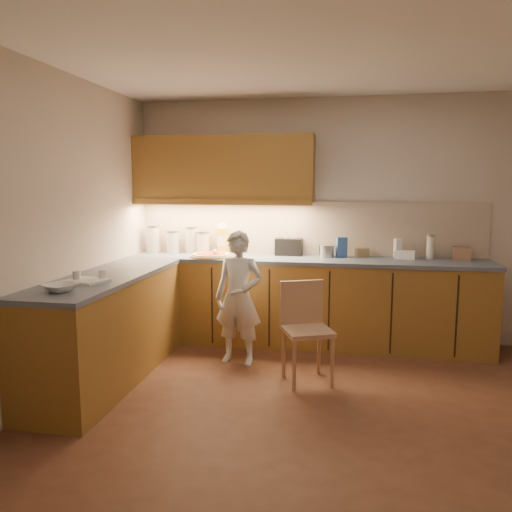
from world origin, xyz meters
name	(u,v)px	position (x,y,z in m)	size (l,w,h in m)	color
room	(339,185)	(0.00, 0.00, 1.68)	(4.54, 4.50, 2.62)	#512D1B
l_counter	(245,309)	(-0.92, 1.25, 0.46)	(3.77, 2.62, 0.92)	olive
backsplash	(307,228)	(-0.38, 1.99, 1.21)	(3.75, 0.02, 0.58)	#B8A68F
upper_cabinets	(223,169)	(-1.27, 1.82, 1.85)	(1.95, 0.36, 0.73)	olive
pizza_on_board	(211,255)	(-1.36, 1.60, 0.94)	(0.45, 0.45, 0.18)	#A47F52
child	(239,298)	(-0.93, 1.00, 0.63)	(0.46, 0.30, 1.26)	silver
wooden_chair	(305,324)	(-0.28, 0.69, 0.50)	(0.50, 0.50, 0.85)	tan
mixing_bowl	(60,288)	(-1.95, -0.29, 0.95)	(0.23, 0.23, 0.06)	white
canister_a	(153,239)	(-2.10, 1.82, 1.08)	(0.16, 0.16, 0.31)	beige
canister_b	(173,242)	(-1.87, 1.83, 1.05)	(0.15, 0.15, 0.25)	silver
canister_c	(192,240)	(-1.65, 1.87, 1.07)	(0.16, 0.16, 0.30)	beige
canister_d	(203,242)	(-1.52, 1.84, 1.05)	(0.15, 0.15, 0.25)	silver
oil_jug	(222,240)	(-1.30, 1.84, 1.08)	(0.13, 0.12, 0.34)	gold
toaster	(289,247)	(-0.56, 1.88, 1.01)	(0.29, 0.17, 0.19)	black
steel_pot	(326,251)	(-0.16, 1.82, 0.99)	(0.17, 0.17, 0.13)	silver
blue_box	(342,247)	(0.00, 1.83, 1.03)	(0.11, 0.07, 0.21)	#305292
card_box_a	(362,253)	(0.21, 1.89, 0.97)	(0.13, 0.09, 0.09)	#9A7C53
white_bottle	(398,248)	(0.58, 1.91, 1.02)	(0.07, 0.07, 0.20)	silver
flat_pack	(405,255)	(0.65, 1.85, 0.96)	(0.20, 0.14, 0.08)	white
tall_jar	(430,247)	(0.90, 1.86, 1.05)	(0.08, 0.08, 0.25)	white
card_box_b	(462,253)	(1.21, 1.86, 0.99)	(0.17, 0.13, 0.13)	#996E52
dough_cloth	(87,281)	(-1.94, 0.07, 0.93)	(0.29, 0.23, 0.02)	white
spice_jar_a	(77,276)	(-2.03, 0.08, 0.96)	(0.06, 0.06, 0.08)	silver
spice_jar_b	(102,275)	(-1.86, 0.16, 0.96)	(0.06, 0.06, 0.08)	white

